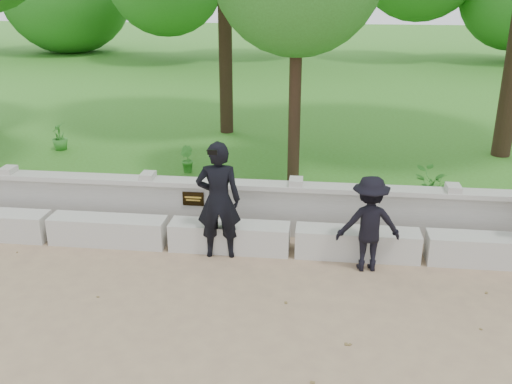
# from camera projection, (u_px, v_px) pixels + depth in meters

# --- Properties ---
(ground) EXTENTS (80.00, 80.00, 0.00)m
(ground) POSITION_uv_depth(u_px,v_px,m) (131.00, 310.00, 7.47)
(ground) COLOR #A08562
(ground) RESTS_ON ground
(lawn) EXTENTS (40.00, 22.00, 0.25)m
(lawn) POSITION_uv_depth(u_px,v_px,m) (257.00, 95.00, 20.43)
(lawn) COLOR #386E1A
(lawn) RESTS_ON ground
(concrete_bench) EXTENTS (11.90, 0.45, 0.45)m
(concrete_bench) POSITION_uv_depth(u_px,v_px,m) (168.00, 234.00, 9.16)
(concrete_bench) COLOR beige
(concrete_bench) RESTS_ON ground
(parapet_wall) EXTENTS (12.50, 0.35, 0.90)m
(parapet_wall) POSITION_uv_depth(u_px,v_px,m) (178.00, 204.00, 9.72)
(parapet_wall) COLOR #B6B3AC
(parapet_wall) RESTS_ON ground
(man_main) EXTENTS (0.72, 0.64, 1.85)m
(man_main) POSITION_uv_depth(u_px,v_px,m) (218.00, 200.00, 8.61)
(man_main) COLOR black
(man_main) RESTS_ON ground
(visitor_mid) EXTENTS (1.00, 0.66, 1.45)m
(visitor_mid) POSITION_uv_depth(u_px,v_px,m) (369.00, 224.00, 8.28)
(visitor_mid) COLOR black
(visitor_mid) RESTS_ON ground
(shrub_b) EXTENTS (0.39, 0.39, 0.55)m
(shrub_b) POSITION_uv_depth(u_px,v_px,m) (187.00, 159.00, 11.89)
(shrub_b) COLOR #37832C
(shrub_b) RESTS_ON lawn
(shrub_c) EXTENTS (0.68, 0.61, 0.68)m
(shrub_c) POSITION_uv_depth(u_px,v_px,m) (432.00, 187.00, 10.14)
(shrub_c) COLOR #37832C
(shrub_c) RESTS_ON lawn
(shrub_d) EXTENTS (0.42, 0.45, 0.65)m
(shrub_d) POSITION_uv_depth(u_px,v_px,m) (59.00, 136.00, 13.41)
(shrub_d) COLOR #37832C
(shrub_d) RESTS_ON lawn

